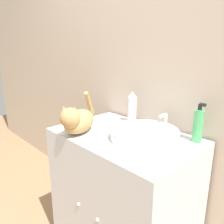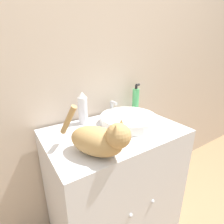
{
  "view_description": "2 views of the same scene",
  "coord_description": "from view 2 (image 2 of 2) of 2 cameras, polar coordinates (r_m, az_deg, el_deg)",
  "views": [
    {
      "loc": [
        0.81,
        -0.59,
        1.29
      ],
      "look_at": [
        -0.07,
        0.25,
        0.96
      ],
      "focal_mm": 35.0,
      "sensor_mm": 36.0,
      "label": 1
    },
    {
      "loc": [
        -0.54,
        -0.52,
        1.3
      ],
      "look_at": [
        -0.04,
        0.24,
        0.97
      ],
      "focal_mm": 28.0,
      "sensor_mm": 36.0,
      "label": 2
    }
  ],
  "objects": [
    {
      "name": "vanity_cabinet",
      "position": [
        1.31,
        0.83,
        -22.42
      ],
      "size": [
        0.83,
        0.56,
        0.83
      ],
      "color": "silver",
      "rests_on": "ground_plane"
    },
    {
      "name": "spray_bottle",
      "position": [
        1.15,
        -9.51,
        1.15
      ],
      "size": [
        0.06,
        0.06,
        0.21
      ],
      "color": "silver",
      "rests_on": "vanity_cabinet"
    },
    {
      "name": "faucet",
      "position": [
        1.29,
        0.04,
        0.93
      ],
      "size": [
        0.15,
        0.08,
        0.11
      ],
      "color": "silver",
      "rests_on": "vanity_cabinet"
    },
    {
      "name": "cat",
      "position": [
        0.81,
        -3.92,
        -8.87
      ],
      "size": [
        0.26,
        0.37,
        0.23
      ],
      "rotation": [
        0.0,
        0.0,
        -1.05
      ],
      "color": "tan",
      "rests_on": "vanity_cabinet"
    },
    {
      "name": "wall_back",
      "position": [
        1.24,
        -7.68,
        17.71
      ],
      "size": [
        6.0,
        0.05,
        2.5
      ],
      "color": "#C6B29E",
      "rests_on": "ground_plane"
    },
    {
      "name": "sink_basin",
      "position": [
        1.15,
        5.38,
        -2.51
      ],
      "size": [
        0.37,
        0.37,
        0.06
      ],
      "color": "white",
      "rests_on": "vanity_cabinet"
    },
    {
      "name": "soap_bottle",
      "position": [
        1.39,
        7.73,
        4.17
      ],
      "size": [
        0.05,
        0.05,
        0.21
      ],
      "color": "#4CB266",
      "rests_on": "vanity_cabinet"
    }
  ]
}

